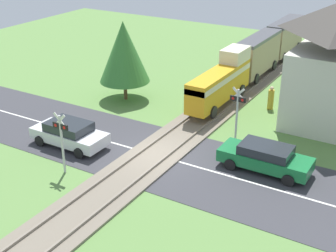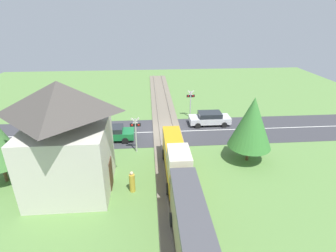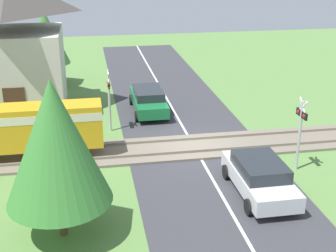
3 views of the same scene
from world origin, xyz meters
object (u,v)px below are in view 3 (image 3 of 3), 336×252
(car_far_side, at_px, (148,100))
(crossing_signal_east_approach, at_px, (109,93))
(crossing_signal_west_approach, at_px, (301,125))
(station_building, at_px, (16,47))
(car_near_crossing, at_px, (259,176))

(car_far_side, height_order, crossing_signal_east_approach, crossing_signal_east_approach)
(crossing_signal_west_approach, height_order, station_building, station_building)
(crossing_signal_east_approach, bearing_deg, car_far_side, -42.35)
(crossing_signal_west_approach, bearing_deg, crossing_signal_east_approach, 52.31)
(car_near_crossing, xyz_separation_m, crossing_signal_west_approach, (1.71, -2.32, 1.28))
(car_far_side, height_order, crossing_signal_west_approach, crossing_signal_west_approach)
(crossing_signal_east_approach, relative_size, station_building, 0.42)
(car_far_side, bearing_deg, crossing_signal_east_approach, 137.65)
(car_near_crossing, height_order, station_building, station_building)
(car_far_side, relative_size, crossing_signal_east_approach, 1.43)
(crossing_signal_west_approach, xyz_separation_m, crossing_signal_east_approach, (5.81, 7.52, 0.00))
(car_far_side, xyz_separation_m, crossing_signal_west_approach, (-8.36, -5.20, 1.29))
(crossing_signal_west_approach, relative_size, crossing_signal_east_approach, 1.00)
(crossing_signal_west_approach, bearing_deg, station_building, 51.22)
(crossing_signal_east_approach, bearing_deg, station_building, 49.58)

